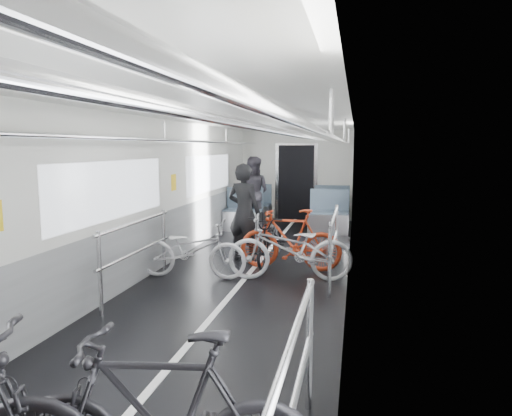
{
  "coord_description": "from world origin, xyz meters",
  "views": [
    {
      "loc": [
        1.58,
        -5.31,
        1.95
      ],
      "look_at": [
        0.0,
        1.89,
        0.96
      ],
      "focal_mm": 32.0,
      "sensor_mm": 36.0,
      "label": 1
    }
  ],
  "objects_px": {
    "bike_right_mid": "(290,249)",
    "person_seated": "(252,193)",
    "bike_left_far": "(192,249)",
    "bike_aisle": "(271,239)",
    "bike_right_far": "(290,239)",
    "person_standing": "(244,212)"
  },
  "relations": [
    {
      "from": "bike_right_mid",
      "to": "person_standing",
      "type": "relative_size",
      "value": 1.09
    },
    {
      "from": "bike_left_far",
      "to": "bike_right_far",
      "type": "bearing_deg",
      "value": -64.35
    },
    {
      "from": "bike_right_far",
      "to": "person_seated",
      "type": "relative_size",
      "value": 0.95
    },
    {
      "from": "bike_aisle",
      "to": "person_seated",
      "type": "xyz_separation_m",
      "value": [
        -1.04,
        3.16,
        0.45
      ]
    },
    {
      "from": "person_standing",
      "to": "person_seated",
      "type": "bearing_deg",
      "value": -63.38
    },
    {
      "from": "bike_right_mid",
      "to": "bike_aisle",
      "type": "xyz_separation_m",
      "value": [
        -0.46,
        0.95,
        -0.06
      ]
    },
    {
      "from": "bike_aisle",
      "to": "person_seated",
      "type": "relative_size",
      "value": 0.92
    },
    {
      "from": "bike_right_mid",
      "to": "person_seated",
      "type": "xyz_separation_m",
      "value": [
        -1.5,
        4.12,
        0.39
      ]
    },
    {
      "from": "bike_right_far",
      "to": "bike_aisle",
      "type": "distance_m",
      "value": 0.52
    },
    {
      "from": "bike_right_mid",
      "to": "bike_aisle",
      "type": "relative_size",
      "value": 1.15
    },
    {
      "from": "bike_right_mid",
      "to": "bike_right_far",
      "type": "bearing_deg",
      "value": -179.82
    },
    {
      "from": "bike_right_mid",
      "to": "bike_right_far",
      "type": "height_order",
      "value": "bike_right_far"
    },
    {
      "from": "bike_left_far",
      "to": "person_standing",
      "type": "xyz_separation_m",
      "value": [
        0.5,
        1.23,
        0.41
      ]
    },
    {
      "from": "bike_right_far",
      "to": "person_seated",
      "type": "distance_m",
      "value": 3.81
    },
    {
      "from": "bike_left_far",
      "to": "bike_right_mid",
      "type": "bearing_deg",
      "value": -87.04
    },
    {
      "from": "bike_left_far",
      "to": "person_standing",
      "type": "height_order",
      "value": "person_standing"
    },
    {
      "from": "bike_right_far",
      "to": "person_standing",
      "type": "bearing_deg",
      "value": -115.98
    },
    {
      "from": "bike_left_far",
      "to": "bike_right_mid",
      "type": "xyz_separation_m",
      "value": [
        1.45,
        0.17,
        0.05
      ]
    },
    {
      "from": "person_standing",
      "to": "bike_right_mid",
      "type": "bearing_deg",
      "value": 148.45
    },
    {
      "from": "bike_left_far",
      "to": "person_seated",
      "type": "bearing_deg",
      "value": -3.13
    },
    {
      "from": "bike_right_mid",
      "to": "bike_right_far",
      "type": "xyz_separation_m",
      "value": [
        -0.08,
        0.6,
        0.01
      ]
    },
    {
      "from": "person_standing",
      "to": "person_seated",
      "type": "relative_size",
      "value": 0.97
    }
  ]
}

